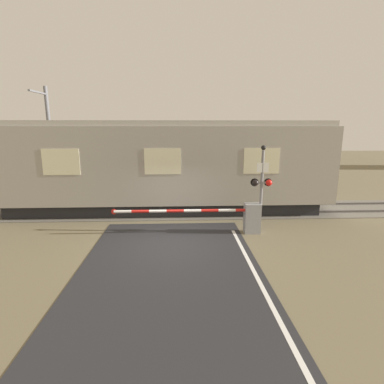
{
  "coord_description": "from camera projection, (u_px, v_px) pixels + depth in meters",
  "views": [
    {
      "loc": [
        0.3,
        -10.15,
        4.05
      ],
      "look_at": [
        0.79,
        1.41,
        1.51
      ],
      "focal_mm": 28.0,
      "sensor_mm": 36.0,
      "label": 1
    }
  ],
  "objects": [
    {
      "name": "ground_plane",
      "position": [
        172.0,
        242.0,
        10.77
      ],
      "size": [
        80.0,
        80.0,
        0.0
      ],
      "primitive_type": "plane",
      "color": "#6B6047"
    },
    {
      "name": "track_bed",
      "position": [
        174.0,
        210.0,
        14.69
      ],
      "size": [
        36.0,
        3.2,
        0.13
      ],
      "color": "#666056",
      "rests_on": "ground_plane"
    },
    {
      "name": "train",
      "position": [
        164.0,
        166.0,
        14.21
      ],
      "size": [
        15.53,
        2.82,
        4.3
      ],
      "color": "black",
      "rests_on": "ground_plane"
    },
    {
      "name": "signal_post",
      "position": [
        262.0,
        184.0,
        11.31
      ],
      "size": [
        0.82,
        0.26,
        3.38
      ],
      "color": "gray",
      "rests_on": "ground_plane"
    },
    {
      "name": "crossing_barrier",
      "position": [
        240.0,
        217.0,
        11.53
      ],
      "size": [
        5.68,
        0.44,
        1.16
      ],
      "color": "gray",
      "rests_on": "ground_plane"
    },
    {
      "name": "catenary_pole",
      "position": [
        50.0,
        143.0,
        15.86
      ],
      "size": [
        0.2,
        1.9,
        6.08
      ],
      "color": "slate",
      "rests_on": "ground_plane"
    }
  ]
}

